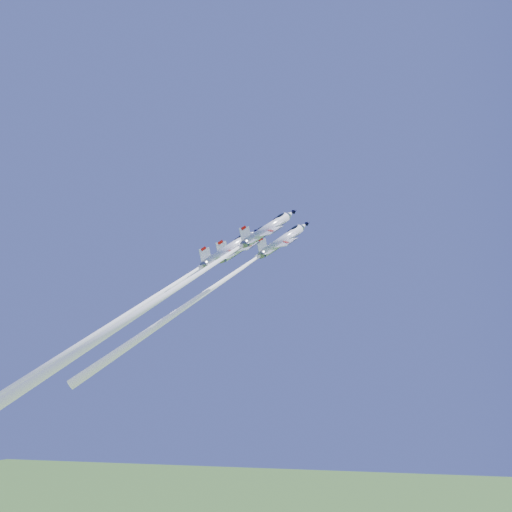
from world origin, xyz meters
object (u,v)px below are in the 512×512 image
(jet_right, at_px, (180,286))
(jet_slot, at_px, (136,309))
(jet_left, at_px, (163,297))
(jet_lead, at_px, (213,288))

(jet_right, height_order, jet_slot, jet_right)
(jet_left, relative_size, jet_right, 1.07)
(jet_lead, bearing_deg, jet_left, -123.92)
(jet_right, bearing_deg, jet_lead, 126.11)
(jet_lead, relative_size, jet_slot, 0.95)
(jet_left, distance_m, jet_slot, 12.87)
(jet_slot, bearing_deg, jet_right, 44.31)
(jet_lead, xyz_separation_m, jet_slot, (-9.34, -14.94, -6.14))
(jet_left, bearing_deg, jet_lead, 56.08)
(jet_right, relative_size, jet_slot, 0.99)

